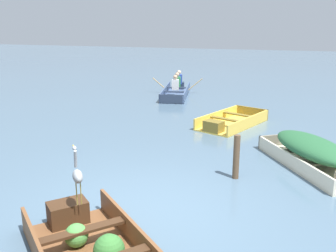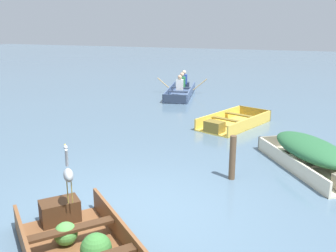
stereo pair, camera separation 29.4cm
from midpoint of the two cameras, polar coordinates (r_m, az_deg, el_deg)
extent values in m
plane|color=slate|center=(6.30, -3.09, -12.83)|extent=(80.00, 80.00, 0.00)
cube|color=brown|center=(5.26, -4.89, -16.62)|extent=(2.02, 1.77, 0.38)
cube|color=#3F2716|center=(6.04, -14.78, -12.41)|extent=(0.65, 0.67, 0.34)
cube|color=#3F2716|center=(5.37, -12.86, -15.09)|extent=(0.89, 0.99, 0.04)
sphere|color=#4C9342|center=(5.45, -13.78, -15.66)|extent=(0.32, 0.32, 0.32)
sphere|color=#387533|center=(5.00, -9.17, -17.99)|extent=(0.40, 0.40, 0.40)
cube|color=#E5BC47|center=(11.44, 10.77, 0.15)|extent=(1.93, 2.71, 0.04)
cube|color=#E5BC47|center=(11.15, 13.20, 0.41)|extent=(0.92, 2.32, 0.34)
cube|color=#E5BC47|center=(11.68, 8.52, 1.33)|extent=(0.92, 2.32, 0.34)
cube|color=olive|center=(12.44, 13.66, 1.92)|extent=(1.08, 0.45, 0.34)
cube|color=olive|center=(10.53, 7.87, -0.10)|extent=(0.61, 0.52, 0.31)
cube|color=olive|center=(11.08, 9.85, 0.95)|extent=(1.03, 0.52, 0.04)
cube|color=olive|center=(11.70, 11.76, 1.63)|extent=(1.03, 0.52, 0.04)
cube|color=beige|center=(8.59, 21.58, -5.87)|extent=(2.37, 2.87, 0.04)
cube|color=beige|center=(8.81, 24.25, -4.66)|extent=(1.57, 2.35, 0.32)
cube|color=beige|center=(8.29, 18.91, -5.34)|extent=(1.57, 2.35, 0.32)
cube|color=gray|center=(9.63, 17.18, -2.33)|extent=(0.87, 0.60, 0.32)
cube|color=gray|center=(8.20, 23.34, -5.42)|extent=(0.85, 0.63, 0.04)
cube|color=gray|center=(8.84, 20.23, -3.62)|extent=(0.85, 0.63, 0.04)
ellipsoid|color=#286038|center=(8.45, 21.85, -3.21)|extent=(2.05, 2.43, 0.40)
cube|color=#475B7F|center=(15.96, 2.40, 4.70)|extent=(1.64, 3.53, 0.04)
cube|color=#475B7F|center=(15.99, 0.77, 5.30)|extent=(0.74, 3.35, 0.35)
cube|color=#475B7F|center=(15.88, 4.06, 5.20)|extent=(0.74, 3.35, 0.35)
cube|color=#273246|center=(14.29, 1.64, 4.08)|extent=(0.95, 0.24, 0.35)
cube|color=#273246|center=(17.42, 2.98, 6.18)|extent=(0.50, 0.44, 0.31)
cube|color=#273246|center=(16.41, 2.62, 5.86)|extent=(0.88, 0.33, 0.04)
cube|color=#273246|center=(15.41, 2.20, 5.24)|extent=(0.88, 0.33, 0.04)
cube|color=white|center=(15.68, 2.34, 6.30)|extent=(0.31, 0.23, 0.44)
sphere|color=tan|center=(15.63, 2.35, 7.46)|extent=(0.18, 0.18, 0.18)
cube|color=#338C4C|center=(16.46, 2.66, 6.73)|extent=(0.31, 0.23, 0.44)
sphere|color=tan|center=(16.41, 2.68, 7.84)|extent=(0.18, 0.18, 0.18)
cube|color=#2D4CA5|center=(17.24, 2.95, 7.12)|extent=(0.31, 0.23, 0.44)
sphere|color=beige|center=(17.20, 2.97, 8.18)|extent=(0.18, 0.18, 0.18)
cylinder|color=tan|center=(16.58, -0.05, 6.45)|extent=(0.64, 0.17, 0.55)
cylinder|color=tan|center=(16.41, 5.39, 6.29)|extent=(0.64, 0.17, 0.55)
cylinder|color=olive|center=(5.65, -13.60, -9.82)|extent=(0.02, 0.02, 0.35)
cylinder|color=olive|center=(5.65, -12.99, -9.76)|extent=(0.02, 0.02, 0.35)
ellipsoid|color=#93999E|center=(5.54, -13.46, -7.30)|extent=(0.31, 0.34, 0.18)
cylinder|color=#93999E|center=(5.57, -13.74, -4.76)|extent=(0.11, 0.12, 0.28)
ellipsoid|color=#93999E|center=(5.56, -13.87, -3.17)|extent=(0.12, 0.12, 0.06)
cone|color=gold|center=(5.64, -13.96, -2.92)|extent=(0.08, 0.09, 0.02)
cylinder|color=brown|center=(7.44, 10.92, -4.77)|extent=(0.13, 0.13, 0.89)
camera|label=1|loc=(0.15, -89.15, 0.23)|focal=40.00mm
camera|label=2|loc=(0.15, 90.85, -0.23)|focal=40.00mm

